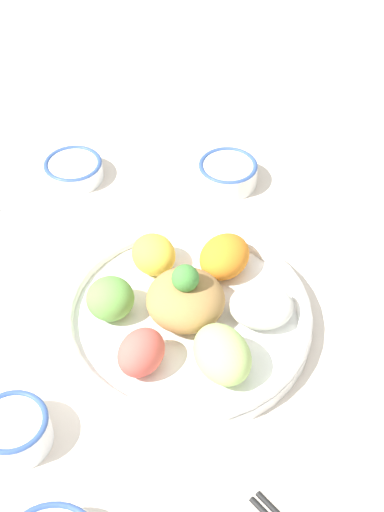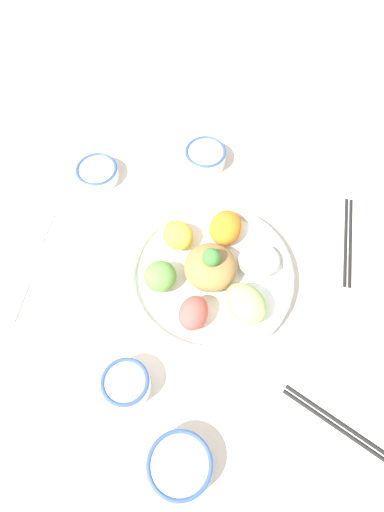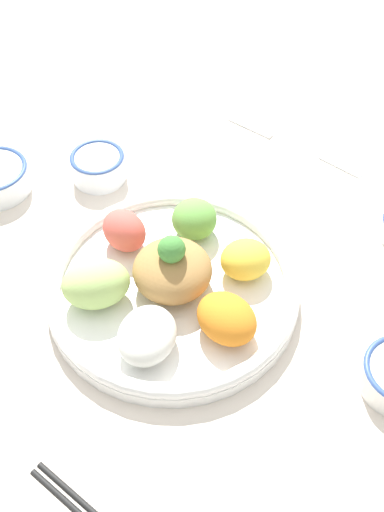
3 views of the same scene
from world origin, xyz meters
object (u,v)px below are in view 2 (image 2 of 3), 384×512
salad_platter (211,273)px  sauce_bowl_red (205,156)px  serving_spoon_main (12,320)px  chopsticks_pair_near (348,241)px  serving_spoon_extra (52,215)px  sauce_bowl_dark (97,172)px  chopsticks_pair_far (347,431)px  rice_bowl_blue (126,384)px  rice_bowl_plain (180,465)px

salad_platter → sauce_bowl_red: (-0.30, -0.08, -0.01)m
salad_platter → serving_spoon_main: (0.18, -0.36, -0.03)m
chopsticks_pair_near → serving_spoon_extra: (0.09, -0.64, -0.00)m
sauce_bowl_dark → chopsticks_pair_far: sauce_bowl_dark is taller
rice_bowl_blue → sauce_bowl_dark: rice_bowl_blue is taller
sauce_bowl_red → serving_spoon_main: size_ratio=0.74×
sauce_bowl_dark → rice_bowl_plain: rice_bowl_plain is taller
salad_platter → serving_spoon_main: size_ratio=2.61×
rice_bowl_plain → chopsticks_pair_far: bearing=114.9°
serving_spoon_main → serving_spoon_extra: (-0.25, -0.02, 0.00)m
rice_bowl_blue → chopsticks_pair_far: 0.39m
rice_bowl_blue → chopsticks_pair_near: bearing=138.2°
sauce_bowl_red → rice_bowl_blue: size_ratio=1.12×
sauce_bowl_dark → serving_spoon_extra: sauce_bowl_dark is taller
sauce_bowl_dark → serving_spoon_main: 0.38m
salad_platter → chopsticks_pair_far: salad_platter is taller
serving_spoon_main → serving_spoon_extra: size_ratio=1.11×
rice_bowl_blue → rice_bowl_plain: size_ratio=0.79×
chopsticks_pair_far → serving_spoon_main: 0.65m
sauce_bowl_dark → serving_spoon_extra: (0.13, -0.06, -0.02)m
sauce_bowl_red → serving_spoon_extra: size_ratio=0.83×
sauce_bowl_red → salad_platter: bearing=15.5°
salad_platter → serving_spoon_main: 0.40m
rice_bowl_blue → serving_spoon_extra: size_ratio=0.74×
sauce_bowl_dark → rice_bowl_blue: bearing=26.2°
chopsticks_pair_near → serving_spoon_main: 0.71m
salad_platter → rice_bowl_blue: salad_platter is taller
chopsticks_pair_far → serving_spoon_extra: bearing=177.9°
rice_bowl_plain → serving_spoon_extra: 0.58m
salad_platter → rice_bowl_blue: 0.27m
salad_platter → chopsticks_pair_near: bearing=120.7°
salad_platter → serving_spoon_extra: (-0.06, -0.38, -0.03)m
serving_spoon_main → rice_bowl_blue: bearing=-107.9°
sauce_bowl_dark → serving_spoon_main: sauce_bowl_dark is taller
salad_platter → serving_spoon_main: bearing=-62.8°
sauce_bowl_red → rice_bowl_blue: bearing=-1.6°
sauce_bowl_red → rice_bowl_blue: rice_bowl_blue is taller
rice_bowl_plain → chopsticks_pair_near: 0.56m
chopsticks_pair_far → chopsticks_pair_near: bearing=115.4°
rice_bowl_plain → rice_bowl_blue: bearing=-129.1°
salad_platter → rice_bowl_plain: salad_platter is taller
chopsticks_pair_near → serving_spoon_extra: bearing=-85.1°
serving_spoon_main → rice_bowl_plain: bearing=-117.3°
sauce_bowl_red → sauce_bowl_dark: (0.11, -0.23, -0.00)m
sauce_bowl_dark → chopsticks_pair_far: 0.74m
chopsticks_pair_near → serving_spoon_main: chopsticks_pair_near is taller
rice_bowl_blue → sauce_bowl_dark: (-0.44, -0.22, -0.01)m
rice_bowl_plain → chopsticks_pair_far: (-0.12, 0.27, -0.02)m
serving_spoon_extra → chopsticks_pair_far: bearing=65.4°
chopsticks_pair_far → serving_spoon_main: (-0.04, -0.65, -0.00)m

